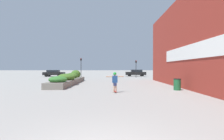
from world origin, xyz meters
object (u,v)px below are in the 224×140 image
Objects in this scene: skateboard at (114,92)px; traffic_light_right at (135,66)px; traffic_light_left at (80,65)px; skateboarder at (114,80)px; car_center_left at (135,73)px; trash_bin at (176,84)px; car_center_right at (53,73)px; car_leftmost at (172,73)px.

skateboard is 0.20× the size of traffic_light_right.
traffic_light_left is at bearing 95.22° from skateboard.
skateboarder is 27.29m from car_center_left.
skateboard is 0.69× the size of trash_bin.
car_center_right is at bearing 95.86° from car_center_left.
skateboarder is 28.06m from car_center_right.
skateboard is 28.07m from car_center_right.
skateboarder is 0.33× the size of car_center_right.
car_center_left is at bearing 67.53° from skateboard.
car_center_right is at bearing 91.92° from car_leftmost.
car_leftmost reaches higher than car_center_right.
car_center_left is 12.99m from traffic_light_left.
traffic_light_left is (-11.51, -5.76, 1.76)m from car_center_left.
skateboard is 29.08m from car_leftmost.
car_leftmost is (8.17, 24.34, 0.31)m from trash_bin.
car_leftmost is 26.31m from car_center_right.
skateboarder is 5.45m from trash_bin.
car_center_left is 1.37× the size of traffic_light_right.
car_leftmost is at bearing -96.84° from car_center_left.
traffic_light_left is (-6.28, 21.02, 2.48)m from skateboard.
traffic_light_right reaches higher than car_center_right.
traffic_light_left is (-11.51, 19.56, 2.06)m from trash_bin.
skateboarder is at bearing -102.09° from traffic_light_right.
skateboard is 0.46× the size of skateboarder.
car_center_left is 6.23m from traffic_light_right.
trash_bin is at bearing -59.52° from traffic_light_left.
skateboarder is 1.51× the size of trash_bin.
skateboarder is 21.30m from traffic_light_right.
traffic_light_right is at bearing 119.27° from car_leftmost.
car_center_left is 1.21× the size of traffic_light_left.
traffic_light_right reaches higher than car_center_left.
car_leftmost reaches higher than car_center_left.
skateboard is 0.18× the size of traffic_light_left.
car_leftmost is at bearing 13.66° from traffic_light_left.
car_center_left is (5.23, 26.78, -0.18)m from skateboarder.
skateboard is 27.30m from car_center_left.
trash_bin is 29.64m from car_center_right.
car_center_left reaches higher than trash_bin.
skateboard is 0.15× the size of car_center_right.
car_center_left is (-8.17, 0.98, -0.01)m from car_leftmost.
car_leftmost is at bearing 29.27° from traffic_light_right.
traffic_light_right is (-0.78, 19.32, 1.79)m from trash_bin.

